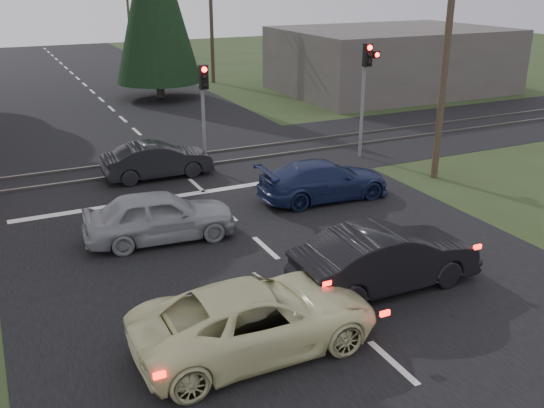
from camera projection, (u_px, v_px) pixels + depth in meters
ground at (318, 295)px, 14.63m from camera, size 120.00×120.00×0.00m
road at (188, 178)px, 23.05m from camera, size 14.00×100.00×0.01m
rail_corridor at (173, 164)px, 24.74m from camera, size 120.00×8.00×0.01m
stop_line at (204, 192)px, 21.53m from camera, size 13.00×0.35×0.00m
rail_near at (178, 168)px, 24.05m from camera, size 120.00×0.12×0.10m
rail_far at (167, 158)px, 25.39m from camera, size 120.00×0.12×0.10m
traffic_signal_right at (366, 78)px, 24.48m from camera, size 0.68×0.48×4.70m
traffic_signal_center at (204, 99)px, 23.03m from camera, size 0.32×0.48×4.10m
utility_pole_near at (446, 51)px, 21.44m from camera, size 1.80×0.26×9.00m
utility_pole_mid at (211, 13)px, 41.66m from camera, size 1.80×0.26×9.00m
utility_pole_far at (127, 0)px, 62.72m from camera, size 1.80×0.26×9.00m
building_right at (391, 60)px, 39.73m from camera, size 14.00×10.00×4.00m
cream_coupe at (256, 318)px, 12.35m from camera, size 5.14×2.39×1.43m
dark_hatchback at (386, 258)px, 14.78m from camera, size 4.75×1.66×1.56m
silver_car at (160, 216)px, 17.46m from camera, size 4.48×2.15×1.48m
blue_sedan at (324, 180)px, 20.70m from camera, size 4.67×2.07×1.33m
dark_car_far at (158, 160)px, 22.89m from camera, size 4.08×1.46×1.34m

